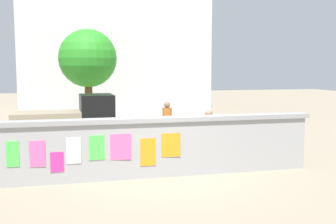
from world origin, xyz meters
The scene contains 10 objects.
ground centered at (0.00, 8.00, 0.00)m, with size 60.00×60.00×0.00m, color gray.
poster_wall centered at (-0.01, 0.00, 0.80)m, with size 8.23×0.42×1.56m.
auto_rickshaw_truck centered at (-2.43, 4.95, 0.90)m, with size 3.66×1.66×1.85m.
motorcycle centered at (3.05, 4.28, 0.46)m, with size 1.90×0.56×0.87m.
bicycle_near centered at (2.98, 1.40, 0.36)m, with size 1.68×0.53×0.95m.
bicycle_far centered at (-0.60, 1.63, 0.36)m, with size 1.70×0.44×0.95m.
person_walking centered at (1.01, 3.89, 0.99)m, with size 0.47×0.47×1.62m.
person_bystander centered at (1.51, 0.80, 0.99)m, with size 0.41×0.41×1.62m.
tree_roadside centered at (-1.57, 9.59, 3.27)m, with size 2.79×2.79×4.70m.
building_background centered at (0.37, 16.77, 4.66)m, with size 11.73×7.06×9.29m.
Camera 1 is at (-2.23, -9.80, 2.81)m, focal length 41.90 mm.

